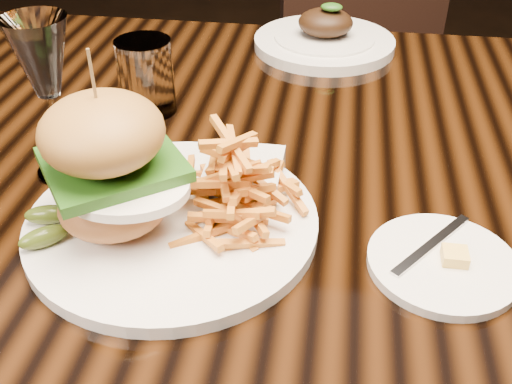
# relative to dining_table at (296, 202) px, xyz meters

# --- Properties ---
(dining_table) EXTENTS (1.60, 0.90, 0.75)m
(dining_table) POSITION_rel_dining_table_xyz_m (0.00, 0.00, 0.00)
(dining_table) COLOR black
(dining_table) RESTS_ON ground
(burger_plate) EXTENTS (0.31, 0.31, 0.21)m
(burger_plate) POSITION_rel_dining_table_xyz_m (-0.12, -0.17, 0.13)
(burger_plate) COLOR white
(burger_plate) RESTS_ON dining_table
(side_saucer) EXTENTS (0.15, 0.15, 0.02)m
(side_saucer) POSITION_rel_dining_table_xyz_m (0.16, -0.19, 0.08)
(side_saucer) COLOR white
(side_saucer) RESTS_ON dining_table
(ramekin) EXTENTS (0.11, 0.11, 0.04)m
(ramekin) POSITION_rel_dining_table_xyz_m (-0.05, -0.09, 0.10)
(ramekin) COLOR white
(ramekin) RESTS_ON dining_table
(wine_glass) EXTENTS (0.07, 0.07, 0.19)m
(wine_glass) POSITION_rel_dining_table_xyz_m (-0.28, -0.08, 0.22)
(wine_glass) COLOR white
(wine_glass) RESTS_ON dining_table
(water_tumbler) EXTENTS (0.08, 0.08, 0.10)m
(water_tumbler) POSITION_rel_dining_table_xyz_m (-0.22, 0.09, 0.13)
(water_tumbler) COLOR white
(water_tumbler) RESTS_ON dining_table
(far_dish) EXTENTS (0.24, 0.24, 0.08)m
(far_dish) POSITION_rel_dining_table_xyz_m (0.01, 0.35, 0.09)
(far_dish) COLOR white
(far_dish) RESTS_ON dining_table
(chair_far) EXTENTS (0.57, 0.58, 0.95)m
(chair_far) POSITION_rel_dining_table_xyz_m (0.13, 0.89, -0.13)
(chair_far) COLOR black
(chair_far) RESTS_ON ground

